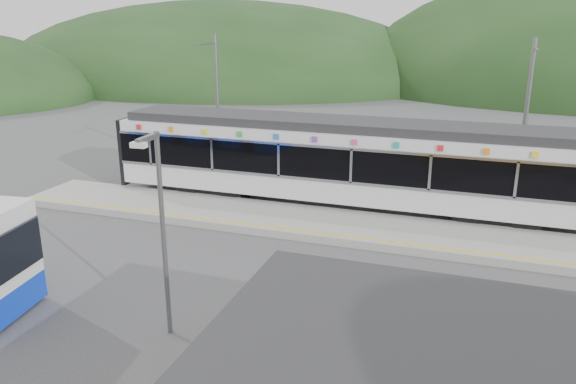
% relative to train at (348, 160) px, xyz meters
% --- Properties ---
extents(ground, '(120.00, 120.00, 0.00)m').
position_rel_train_xyz_m(ground, '(-0.19, -6.00, -2.06)').
color(ground, '#4C4C4F').
rests_on(ground, ground).
extents(hills, '(146.00, 149.00, 26.00)m').
position_rel_train_xyz_m(hills, '(6.00, -0.71, -2.06)').
color(hills, '#1E3D19').
rests_on(hills, ground).
extents(platform, '(26.00, 3.20, 0.30)m').
position_rel_train_xyz_m(platform, '(-0.19, -2.70, -1.91)').
color(platform, '#9E9E99').
rests_on(platform, ground).
extents(yellow_line, '(26.00, 0.10, 0.01)m').
position_rel_train_xyz_m(yellow_line, '(-0.19, -4.00, -1.76)').
color(yellow_line, yellow).
rests_on(yellow_line, platform).
extents(train, '(20.44, 3.01, 3.74)m').
position_rel_train_xyz_m(train, '(0.00, 0.00, 0.00)').
color(train, black).
rests_on(train, ground).
extents(catenary_mast_west, '(0.18, 1.80, 7.00)m').
position_rel_train_xyz_m(catenary_mast_west, '(-7.19, 2.56, 1.58)').
color(catenary_mast_west, slate).
rests_on(catenary_mast_west, ground).
extents(catenary_mast_east, '(0.18, 1.80, 7.00)m').
position_rel_train_xyz_m(catenary_mast_east, '(6.81, 2.56, 1.58)').
color(catenary_mast_east, slate).
rests_on(catenary_mast_east, ground).
extents(lamp_post, '(0.36, 0.95, 5.25)m').
position_rel_train_xyz_m(lamp_post, '(-1.97, -11.34, 1.09)').
color(lamp_post, slate).
rests_on(lamp_post, ground).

